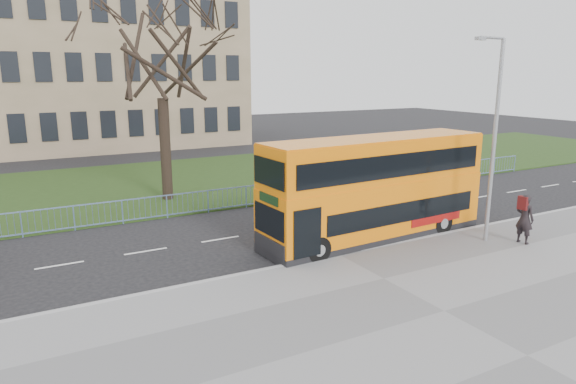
% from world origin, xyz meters
% --- Properties ---
extents(ground, '(120.00, 120.00, 0.00)m').
position_xyz_m(ground, '(0.00, 0.00, 0.00)').
color(ground, black).
rests_on(ground, ground).
extents(pavement, '(80.00, 10.50, 0.12)m').
position_xyz_m(pavement, '(0.00, -6.75, 0.06)').
color(pavement, slate).
rests_on(pavement, ground).
extents(kerb, '(80.00, 0.20, 0.14)m').
position_xyz_m(kerb, '(0.00, -1.55, 0.07)').
color(kerb, '#97979A').
rests_on(kerb, ground).
extents(grass_verge, '(80.00, 15.40, 0.08)m').
position_xyz_m(grass_verge, '(0.00, 14.30, 0.04)').
color(grass_verge, '#1F3513').
rests_on(grass_verge, ground).
extents(guard_railing, '(40.00, 0.12, 1.10)m').
position_xyz_m(guard_railing, '(0.00, 6.60, 0.55)').
color(guard_railing, '#6584B5').
rests_on(guard_railing, ground).
extents(bare_tree, '(8.73, 8.73, 12.47)m').
position_xyz_m(bare_tree, '(-3.00, 10.00, 6.32)').
color(bare_tree, black).
rests_on(bare_tree, grass_verge).
extents(civic_building, '(30.00, 15.00, 14.00)m').
position_xyz_m(civic_building, '(-5.00, 35.00, 7.00)').
color(civic_building, '#77684B').
rests_on(civic_building, ground).
extents(yellow_bus, '(9.81, 2.81, 4.07)m').
position_xyz_m(yellow_bus, '(2.49, -0.42, 2.18)').
color(yellow_bus, orange).
rests_on(yellow_bus, ground).
extents(pedestrian, '(0.55, 0.76, 1.94)m').
position_xyz_m(pedestrian, '(7.00, -3.91, 1.09)').
color(pedestrian, black).
rests_on(pedestrian, pavement).
extents(street_lamp, '(1.63, 0.31, 7.70)m').
position_xyz_m(street_lamp, '(5.90, -3.01, 4.34)').
color(street_lamp, gray).
rests_on(street_lamp, pavement).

